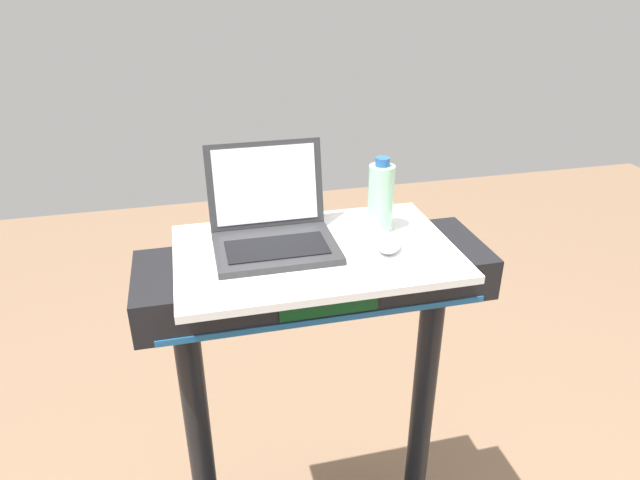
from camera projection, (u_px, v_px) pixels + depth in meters
name	position (u px, v px, depth m)	size (l,w,h in m)	color
desk_board	(315.00, 253.00, 1.44)	(0.70, 0.45, 0.02)	white
laptop	(272.00, 226.00, 1.44)	(0.30, 0.28, 0.24)	#2D2D30
computer_mouse	(389.00, 243.00, 1.42)	(0.06, 0.10, 0.03)	#B2B2B7
water_bottle	(381.00, 197.00, 1.50)	(0.07, 0.07, 0.20)	#9EDBB2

